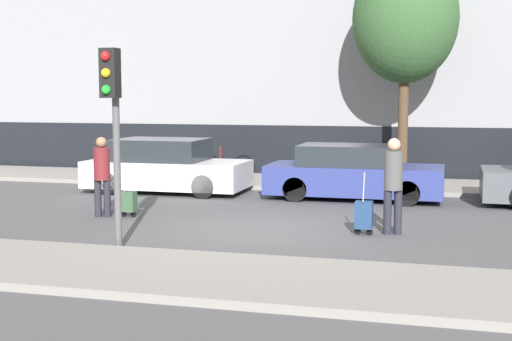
# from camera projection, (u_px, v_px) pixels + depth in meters

# --- Properties ---
(ground_plane) EXTENTS (80.00, 80.00, 0.00)m
(ground_plane) POSITION_uv_depth(u_px,v_px,m) (253.00, 230.00, 13.69)
(ground_plane) COLOR #4C4C4F
(sidewalk_near) EXTENTS (28.00, 2.50, 0.12)m
(sidewalk_near) POSITION_uv_depth(u_px,v_px,m) (183.00, 274.00, 10.09)
(sidewalk_near) COLOR gray
(sidewalk_near) RESTS_ON ground_plane
(sidewalk_far) EXTENTS (28.00, 3.00, 0.12)m
(sidewalk_far) POSITION_uv_depth(u_px,v_px,m) (318.00, 183.00, 20.40)
(sidewalk_far) COLOR gray
(sidewalk_far) RESTS_ON ground_plane
(parked_car_0) EXTENTS (4.23, 1.90, 1.42)m
(parked_car_0) POSITION_uv_depth(u_px,v_px,m) (166.00, 167.00, 18.91)
(parked_car_0) COLOR silver
(parked_car_0) RESTS_ON ground_plane
(parked_car_1) EXTENTS (4.30, 1.82, 1.35)m
(parked_car_1) POSITION_uv_depth(u_px,v_px,m) (353.00, 173.00, 17.67)
(parked_car_1) COLOR navy
(parked_car_1) RESTS_ON ground_plane
(pedestrian_left) EXTENTS (0.35, 0.34, 1.70)m
(pedestrian_left) POSITION_uv_depth(u_px,v_px,m) (102.00, 172.00, 15.05)
(pedestrian_left) COLOR #23232D
(pedestrian_left) RESTS_ON ground_plane
(trolley_left) EXTENTS (0.34, 0.29, 1.09)m
(trolley_left) POSITION_uv_depth(u_px,v_px,m) (128.00, 202.00, 15.08)
(trolley_left) COLOR #335138
(trolley_left) RESTS_ON ground_plane
(pedestrian_right) EXTENTS (0.34, 0.34, 1.79)m
(pedestrian_right) POSITION_uv_depth(u_px,v_px,m) (393.00, 180.00, 13.16)
(pedestrian_right) COLOR #23232D
(pedestrian_right) RESTS_ON ground_plane
(trolley_right) EXTENTS (0.34, 0.29, 1.17)m
(trolley_right) POSITION_uv_depth(u_px,v_px,m) (364.00, 215.00, 13.17)
(trolley_right) COLOR navy
(trolley_right) RESTS_ON ground_plane
(traffic_light) EXTENTS (0.28, 0.47, 3.34)m
(traffic_light) POSITION_uv_depth(u_px,v_px,m) (113.00, 107.00, 11.62)
(traffic_light) COLOR #515154
(traffic_light) RESTS_ON ground_plane
(parked_bicycle) EXTENTS (1.77, 0.06, 0.96)m
(parked_bicycle) POSITION_uv_depth(u_px,v_px,m) (226.00, 166.00, 20.93)
(parked_bicycle) COLOR black
(parked_bicycle) RESTS_ON sidewalk_far
(bare_tree_near_crossing) EXTENTS (2.90, 2.90, 6.31)m
(bare_tree_near_crossing) POSITION_uv_depth(u_px,v_px,m) (405.00, 19.00, 19.58)
(bare_tree_near_crossing) COLOR #4C3826
(bare_tree_near_crossing) RESTS_ON sidewalk_far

